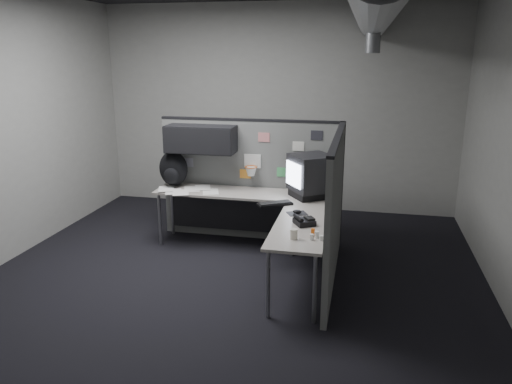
% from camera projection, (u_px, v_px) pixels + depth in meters
% --- Properties ---
extents(room, '(5.62, 5.62, 3.22)m').
position_uv_depth(room, '(284.00, 90.00, 4.97)').
color(room, black).
rests_on(room, ground).
extents(partition_back, '(2.44, 0.42, 1.63)m').
position_uv_depth(partition_back, '(237.00, 167.00, 6.59)').
color(partition_back, slate).
rests_on(partition_back, ground).
extents(partition_right, '(0.07, 2.23, 1.63)m').
position_uv_depth(partition_right, '(335.00, 209.00, 5.40)').
color(partition_right, slate).
rests_on(partition_right, ground).
extents(desk, '(2.31, 2.11, 0.73)m').
position_uv_depth(desk, '(258.00, 208.00, 6.11)').
color(desk, '#9D968E').
rests_on(desk, ground).
extents(monitor, '(0.65, 0.65, 0.53)m').
position_uv_depth(monitor, '(311.00, 175.00, 6.11)').
color(monitor, black).
rests_on(monitor, desk).
extents(keyboard, '(0.42, 0.34, 0.04)m').
position_uv_depth(keyboard, '(275.00, 204.00, 5.84)').
color(keyboard, black).
rests_on(keyboard, desk).
extents(mouse, '(0.26, 0.24, 0.05)m').
position_uv_depth(mouse, '(297.00, 212.00, 5.53)').
color(mouse, black).
rests_on(mouse, desk).
extents(phone, '(0.26, 0.27, 0.10)m').
position_uv_depth(phone, '(304.00, 221.00, 5.18)').
color(phone, black).
rests_on(phone, desk).
extents(bottles, '(0.14, 0.15, 0.08)m').
position_uv_depth(bottles, '(315.00, 235.00, 4.80)').
color(bottles, silver).
rests_on(bottles, desk).
extents(cup, '(0.09, 0.09, 0.10)m').
position_uv_depth(cup, '(294.00, 234.00, 4.78)').
color(cup, beige).
rests_on(cup, desk).
extents(papers, '(0.87, 0.63, 0.02)m').
position_uv_depth(papers, '(188.00, 190.00, 6.45)').
color(papers, white).
rests_on(papers, desk).
extents(backpack, '(0.43, 0.40, 0.47)m').
position_uv_depth(backpack, '(173.00, 169.00, 6.62)').
color(backpack, black).
rests_on(backpack, desk).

